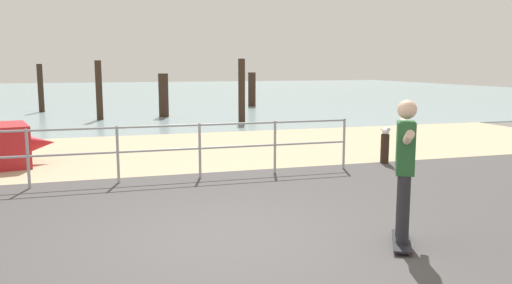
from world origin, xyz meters
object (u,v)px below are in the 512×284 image
(skateboard, at_px, (401,241))
(skateboarder, at_px, (405,162))
(bollard_short, at_px, (385,149))
(seagull, at_px, (386,131))

(skateboard, xyz_separation_m, skateboarder, (-0.00, 0.00, 0.95))
(skateboarder, bearing_deg, skateboard, -20.56)
(skateboarder, relative_size, bollard_short, 2.54)
(skateboarder, relative_size, seagull, 3.40)
(skateboard, relative_size, skateboarder, 0.48)
(bollard_short, bearing_deg, skateboarder, -118.55)
(skateboarder, height_order, seagull, skateboarder)
(skateboard, relative_size, bollard_short, 1.22)
(bollard_short, distance_m, seagull, 0.40)
(bollard_short, bearing_deg, skateboard, -118.55)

